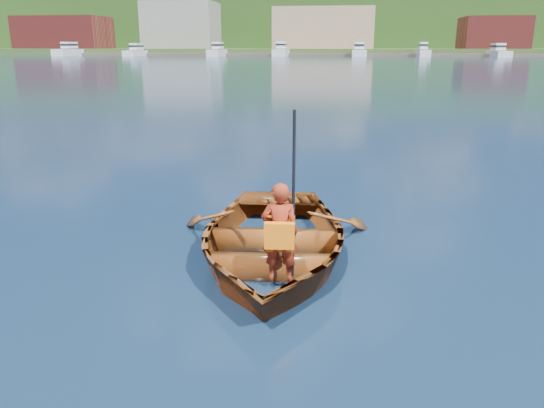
# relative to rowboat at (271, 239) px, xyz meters

# --- Properties ---
(ground) EXTENTS (600.00, 600.00, 0.00)m
(ground) POSITION_rel_rowboat_xyz_m (-1.30, 0.22, -0.27)
(ground) COLOR #122A3D
(ground) RESTS_ON ground
(rowboat) EXTENTS (3.23, 4.30, 0.85)m
(rowboat) POSITION_rel_rowboat_xyz_m (0.00, 0.00, 0.00)
(rowboat) COLOR #692C0C
(rowboat) RESTS_ON ground
(child_paddler) EXTENTS (0.45, 0.36, 1.98)m
(child_paddler) POSITION_rel_rowboat_xyz_m (0.22, -0.88, 0.42)
(child_paddler) COLOR #9E2D16
(child_paddler) RESTS_ON ground
(shoreline) EXTENTS (400.00, 140.00, 22.00)m
(shoreline) POSITION_rel_rowboat_xyz_m (-1.30, 236.83, 10.05)
(shoreline) COLOR #395E27
(shoreline) RESTS_ON ground
(dock) EXTENTS (160.05, 8.28, 0.80)m
(dock) POSITION_rel_rowboat_xyz_m (-5.12, 148.22, 0.13)
(dock) COLOR brown
(dock) RESTS_ON ground
(waterfront_buildings) EXTENTS (202.00, 16.00, 14.00)m
(waterfront_buildings) POSITION_rel_rowboat_xyz_m (-9.04, 165.22, 7.47)
(waterfront_buildings) COLOR brown
(waterfront_buildings) RESTS_ON ground
(marina_yachts) EXTENTS (144.17, 13.12, 4.20)m
(marina_yachts) POSITION_rel_rowboat_xyz_m (-11.17, 143.54, 1.10)
(marina_yachts) COLOR silver
(marina_yachts) RESTS_ON ground
(hillside_trees) EXTENTS (300.29, 80.84, 25.60)m
(hillside_trees) POSITION_rel_rowboat_xyz_m (4.71, 239.23, 17.76)
(hillside_trees) COLOR #382314
(hillside_trees) RESTS_ON ground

